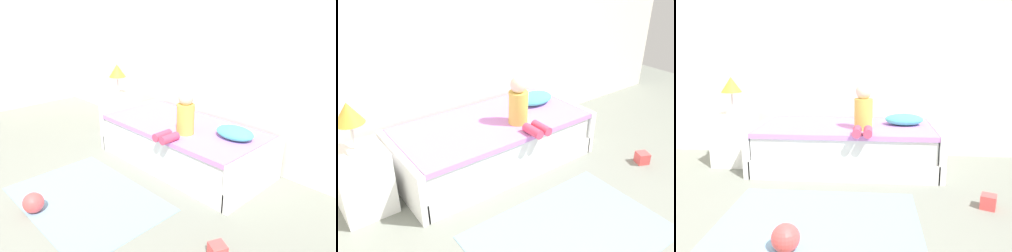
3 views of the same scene
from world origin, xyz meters
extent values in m
plane|color=gray|center=(0.00, 0.00, 0.00)|extent=(9.20, 9.20, 0.00)
cube|color=silver|center=(0.00, 2.60, 1.45)|extent=(7.20, 0.10, 2.90)
cube|color=white|center=(0.16, 2.00, 0.10)|extent=(2.00, 1.00, 0.20)
cube|color=white|center=(0.16, 2.00, 0.33)|extent=(1.94, 0.94, 0.25)
cube|color=#C67FD1|center=(0.16, 2.00, 0.47)|extent=(1.98, 0.98, 0.05)
cube|color=white|center=(-0.86, 2.00, 0.25)|extent=(0.07, 1.00, 0.50)
cube|color=white|center=(1.18, 2.00, 0.25)|extent=(0.07, 1.00, 0.50)
cube|color=white|center=(-1.19, 2.03, 0.30)|extent=(0.44, 0.44, 0.60)
cylinder|color=silver|center=(-1.19, 2.03, 0.61)|extent=(0.15, 0.15, 0.03)
cylinder|color=silver|center=(-1.19, 2.03, 0.75)|extent=(0.02, 0.02, 0.24)
cone|color=#F29E33|center=(-1.19, 2.03, 0.96)|extent=(0.24, 0.24, 0.18)
cylinder|color=gold|center=(0.37, 1.82, 0.67)|extent=(0.20, 0.20, 0.34)
sphere|color=beige|center=(0.37, 1.82, 0.92)|extent=(0.17, 0.17, 0.17)
cylinder|color=#D83F60|center=(0.31, 1.52, 0.55)|extent=(0.09, 0.22, 0.09)
cylinder|color=#D83F60|center=(0.42, 1.52, 0.55)|extent=(0.09, 0.22, 0.09)
ellipsoid|color=#4CCCBC|center=(0.84, 2.10, 0.56)|extent=(0.44, 0.30, 0.13)
sphere|color=#E54C4C|center=(-0.11, 0.23, 0.10)|extent=(0.20, 0.20, 0.20)
cube|color=#7AA8CC|center=(0.05, 0.70, 0.00)|extent=(1.60, 1.10, 0.01)
cube|color=#E54C4C|center=(1.48, 1.02, 0.06)|extent=(0.16, 0.16, 0.12)
camera|label=1|loc=(2.65, -0.65, 1.86)|focal=34.44mm
camera|label=2|loc=(-1.69, -0.77, 2.15)|focal=38.09mm
camera|label=3|loc=(0.46, -1.78, 1.32)|focal=35.97mm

